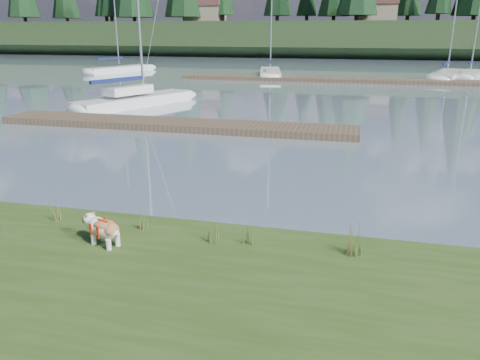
# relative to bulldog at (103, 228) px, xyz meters

# --- Properties ---
(ground) EXTENTS (200.00, 200.00, 0.00)m
(ground) POSITION_rel_bulldog_xyz_m (0.63, 33.01, -0.69)
(ground) COLOR #8195A8
(ground) RESTS_ON ground
(ridge) EXTENTS (200.00, 20.00, 5.00)m
(ridge) POSITION_rel_bulldog_xyz_m (0.63, 76.01, 1.81)
(ridge) COLOR black
(ridge) RESTS_ON ground
(bulldog) EXTENTS (0.92, 0.59, 0.54)m
(bulldog) POSITION_rel_bulldog_xyz_m (0.00, 0.00, 0.00)
(bulldog) COLOR silver
(bulldog) RESTS_ON bank
(sailboat_main) EXTENTS (5.00, 8.33, 12.14)m
(sailboat_main) POSITION_rel_bulldog_xyz_m (-7.48, 17.74, -0.27)
(sailboat_main) COLOR white
(sailboat_main) RESTS_ON ground
(dock_near) EXTENTS (16.00, 2.00, 0.30)m
(dock_near) POSITION_rel_bulldog_xyz_m (-3.37, 12.01, -0.54)
(dock_near) COLOR #4C3D2C
(dock_near) RESTS_ON ground
(dock_far) EXTENTS (26.00, 2.20, 0.30)m
(dock_far) POSITION_rel_bulldog_xyz_m (2.63, 33.01, -0.54)
(dock_far) COLOR #4C3D2C
(dock_far) RESTS_ON ground
(sailboat_bg_0) EXTENTS (4.76, 8.62, 12.41)m
(sailboat_bg_0) POSITION_rel_bulldog_xyz_m (-18.65, 37.49, -0.37)
(sailboat_bg_0) COLOR white
(sailboat_bg_0) RESTS_ON ground
(sailboat_bg_1) EXTENTS (3.37, 8.99, 13.06)m
(sailboat_bg_1) POSITION_rel_bulldog_xyz_m (-3.59, 37.05, -0.36)
(sailboat_bg_1) COLOR white
(sailboat_bg_1) RESTS_ON ground
(sailboat_bg_3) EXTENTS (4.64, 9.67, 13.85)m
(sailboat_bg_3) POSITION_rel_bulldog_xyz_m (12.24, 38.57, -0.37)
(sailboat_bg_3) COLOR white
(sailboat_bg_3) RESTS_ON ground
(sailboat_bg_4) EXTENTS (3.53, 7.32, 10.74)m
(sailboat_bg_4) POSITION_rel_bulldog_xyz_m (14.23, 39.26, -0.36)
(sailboat_bg_4) COLOR white
(sailboat_bg_4) RESTS_ON ground
(weed_0) EXTENTS (0.17, 0.14, 0.49)m
(weed_0) POSITION_rel_bulldog_xyz_m (0.41, 0.83, -0.13)
(weed_0) COLOR #475B23
(weed_0) RESTS_ON bank
(weed_1) EXTENTS (0.17, 0.14, 0.52)m
(weed_1) POSITION_rel_bulldog_xyz_m (1.92, 0.62, -0.12)
(weed_1) COLOR #475B23
(weed_1) RESTS_ON bank
(weed_2) EXTENTS (0.17, 0.14, 0.66)m
(weed_2) POSITION_rel_bulldog_xyz_m (4.48, 0.75, -0.07)
(weed_2) COLOR #475B23
(weed_2) RESTS_ON bank
(weed_3) EXTENTS (0.17, 0.14, 0.51)m
(weed_3) POSITION_rel_bulldog_xyz_m (-1.59, 0.78, -0.13)
(weed_3) COLOR #475B23
(weed_3) RESTS_ON bank
(weed_4) EXTENTS (0.17, 0.14, 0.45)m
(weed_4) POSITION_rel_bulldog_xyz_m (2.59, 0.68, -0.15)
(weed_4) COLOR #475B23
(weed_4) RESTS_ON bank
(weed_5) EXTENTS (0.17, 0.14, 0.50)m
(weed_5) POSITION_rel_bulldog_xyz_m (4.52, 0.62, -0.13)
(weed_5) COLOR #475B23
(weed_5) RESTS_ON bank
(mud_lip) EXTENTS (60.00, 0.50, 0.14)m
(mud_lip) POSITION_rel_bulldog_xyz_m (0.63, 1.41, -0.62)
(mud_lip) COLOR #33281C
(mud_lip) RESTS_ON ground
(house_0) EXTENTS (6.30, 5.30, 4.65)m
(house_0) POSITION_rel_bulldog_xyz_m (-21.37, 73.01, 6.62)
(house_0) COLOR gray
(house_0) RESTS_ON ridge
(house_1) EXTENTS (6.30, 5.30, 4.65)m
(house_1) POSITION_rel_bulldog_xyz_m (6.63, 74.01, 6.62)
(house_1) COLOR gray
(house_1) RESTS_ON ridge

